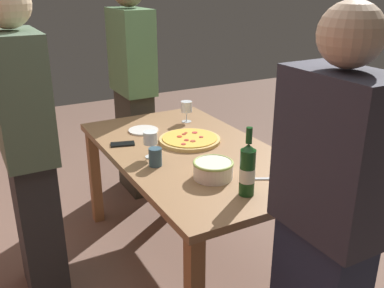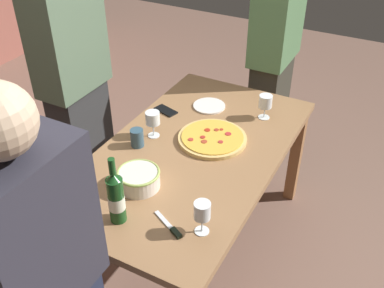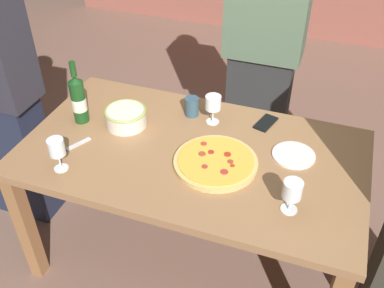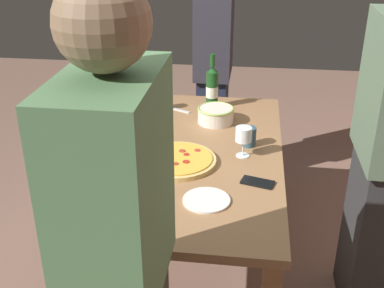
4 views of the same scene
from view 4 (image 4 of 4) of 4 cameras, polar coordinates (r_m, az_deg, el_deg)
name	(u,v)px [view 4 (image 4 of 4)]	position (r m, az deg, el deg)	size (l,w,h in m)	color
ground_plane	(192,269)	(2.85, 0.00, -14.42)	(8.00, 8.00, 0.00)	#7B5B4D
dining_table	(192,167)	(2.48, 0.00, -2.75)	(1.60, 0.90, 0.75)	#936A45
pizza	(177,160)	(2.32, -1.81, -1.90)	(0.38, 0.38, 0.03)	#DCB467
serving_bowl	(216,114)	(2.75, 2.80, 3.51)	(0.21, 0.21, 0.09)	silver
wine_bottle	(212,87)	(2.94, 2.37, 6.67)	(0.07, 0.07, 0.33)	#164319
wine_glass_near_pizza	(122,178)	(2.00, -8.23, -3.99)	(0.08, 0.08, 0.15)	white
wine_glass_by_bottle	(150,93)	(2.90, -4.92, 6.04)	(0.07, 0.07, 0.16)	white
wine_glass_far_left	(244,135)	(2.35, 6.08, 1.03)	(0.08, 0.08, 0.15)	white
cup_amber	(249,137)	(2.49, 6.72, 0.87)	(0.07, 0.07, 0.10)	#325062
side_plate	(206,200)	(2.03, 1.71, -6.61)	(0.20, 0.20, 0.01)	white
cell_phone	(258,182)	(2.17, 7.71, -4.48)	(0.07, 0.14, 0.01)	black
pizza_knife	(173,108)	(2.96, -2.30, 4.26)	(0.11, 0.18, 0.02)	silver
person_host	(123,277)	(1.48, -8.16, -15.21)	(0.45, 0.24, 1.73)	#333128
person_guest_left	(213,71)	(3.40, 2.53, 8.53)	(0.42, 0.24, 1.64)	#1F263B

